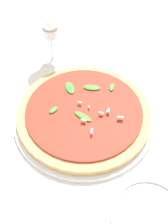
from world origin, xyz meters
TOP-DOWN VIEW (x-y plane):
  - ground_plane at (0.00, 0.00)m, footprint 6.00×6.00m
  - pizza_arugula_main at (0.04, 0.01)m, footprint 0.35×0.35m
  - wine_glass at (-0.03, 0.26)m, footprint 0.08×0.08m
  - side_plate_white at (0.14, -0.25)m, footprint 0.16×0.16m

SIDE VIEW (x-z plane):
  - ground_plane at x=0.00m, z-range 0.00..0.00m
  - side_plate_white at x=0.14m, z-range 0.00..0.02m
  - pizza_arugula_main at x=0.04m, z-range -0.01..0.04m
  - wine_glass at x=-0.03m, z-range 0.03..0.18m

